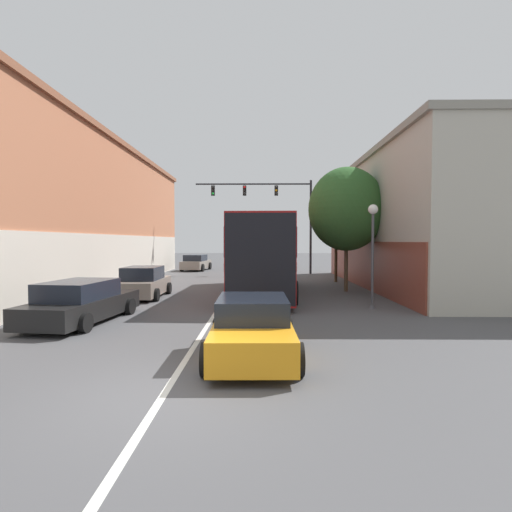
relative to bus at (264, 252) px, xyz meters
name	(u,v)px	position (x,y,z in m)	size (l,w,h in m)	color
ground_plane	(164,395)	(-1.79, -13.07, -2.07)	(160.00, 160.00, 0.00)	#4C4C4F
lane_center_line	(230,290)	(-1.79, 1.55, -2.07)	(0.14, 41.24, 0.01)	silver
building_left_brick	(52,212)	(-12.49, 3.75, 2.30)	(8.81, 28.55, 8.49)	#A86647
building_right_storefront	(439,220)	(10.20, 3.55, 1.75)	(9.43, 19.24, 7.39)	#B7B2A3
bus	(264,252)	(0.00, 0.00, 0.00)	(3.17, 11.26, 3.70)	maroon
hatchback_foreground	(253,329)	(-0.32, -10.85, -1.42)	(2.04, 3.89, 1.34)	orange
parked_car_left_near	(196,263)	(-5.93, 15.73, -1.40)	(2.42, 4.37, 1.40)	slate
parked_car_left_mid	(144,283)	(-5.57, -1.38, -1.40)	(1.97, 3.98, 1.45)	slate
parked_car_left_far	(82,303)	(-5.93, -7.02, -1.43)	(2.46, 4.87, 1.36)	black
traffic_signal_gantry	(274,204)	(0.89, 12.15, 3.49)	(9.27, 0.36, 7.46)	black
street_lamp	(373,240)	(4.21, -4.23, 0.61)	(0.38, 0.38, 4.04)	#47474C
street_tree_near	(347,209)	(4.30, 0.99, 2.20)	(3.93, 3.54, 6.44)	brown
street_tree_far	(336,221)	(4.68, 5.83, 1.86)	(2.94, 2.65, 5.55)	#4C3823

